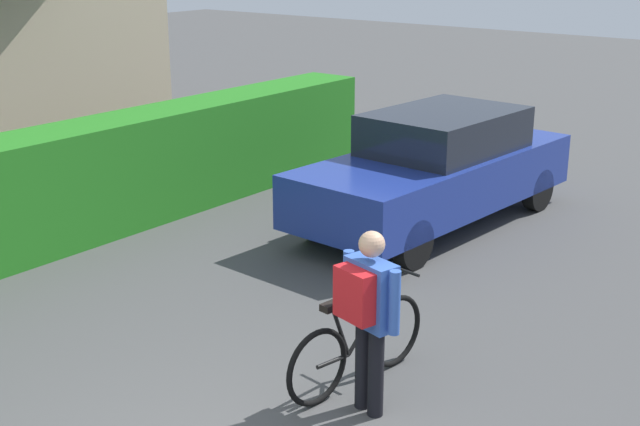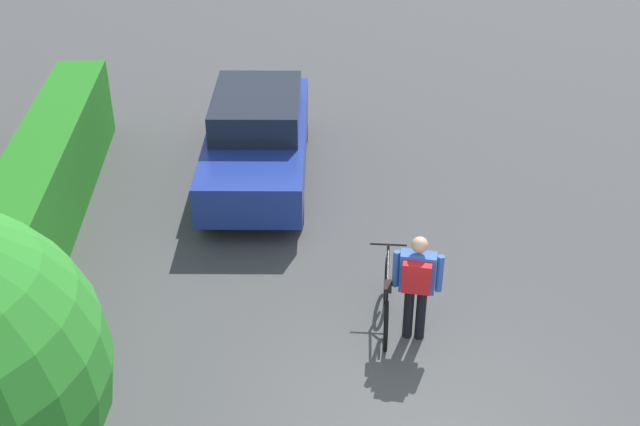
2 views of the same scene
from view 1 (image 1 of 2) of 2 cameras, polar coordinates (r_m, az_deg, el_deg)
name	(u,v)px [view 1 (image 1 of 2)]	position (r m, az deg, el deg)	size (l,w,h in m)	color
parked_car_near	(437,168)	(11.60, 7.74, 2.99)	(4.54, 1.98, 1.53)	navy
bicycle	(358,344)	(7.50, 2.54, -8.69)	(1.65, 0.50, 0.96)	black
person_rider	(367,307)	(6.84, 3.16, -6.22)	(0.43, 0.62, 1.56)	black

